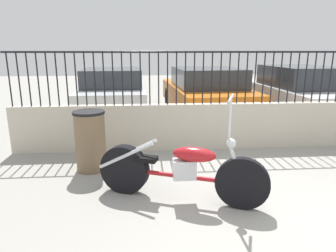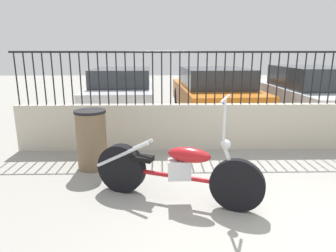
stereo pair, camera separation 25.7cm
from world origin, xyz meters
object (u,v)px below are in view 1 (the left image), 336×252
Objects in this scene: car_white at (296,92)px; motorcycle_red at (172,170)px; trash_bin at (90,141)px; car_silver at (114,92)px; car_orange at (205,92)px.

motorcycle_red is at bearing 137.89° from car_white.
car_silver reaches higher than trash_bin.
car_white is at bearing 70.44° from motorcycle_red.
car_orange is 2.49m from car_white.
car_orange is (1.42, 4.93, 0.29)m from motorcycle_red.
trash_bin is 0.22× the size of car_silver.
car_orange reaches higher than trash_bin.
car_orange is (2.58, -0.13, 0.00)m from car_silver.
motorcycle_red is 2.18× the size of trash_bin.
car_white is (2.45, -0.44, 0.02)m from car_orange.
car_orange is at bearing 78.41° from car_white.
motorcycle_red is at bearing -168.64° from car_silver.
car_white is (5.03, 3.43, 0.24)m from trash_bin.
car_white reaches higher than car_orange.
car_white reaches higher than trash_bin.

